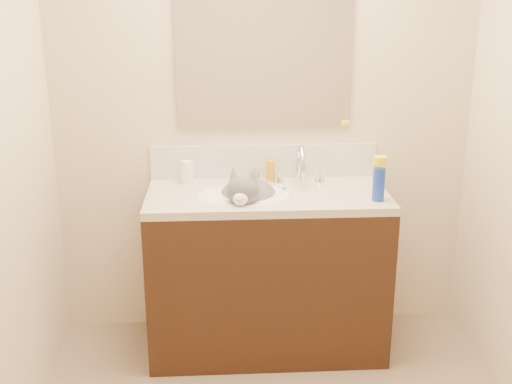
{
  "coord_description": "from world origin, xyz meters",
  "views": [
    {
      "loc": [
        -0.24,
        -2.05,
        1.84
      ],
      "look_at": [
        -0.06,
        0.92,
        0.88
      ],
      "focal_mm": 45.0,
      "sensor_mm": 36.0,
      "label": 1
    }
  ],
  "objects": [
    {
      "name": "cat",
      "position": [
        -0.1,
        0.96,
        0.83
      ],
      "size": [
        0.36,
        0.45,
        0.33
      ],
      "rotation": [
        0.0,
        0.0,
        -0.21
      ],
      "color": "#555355",
      "rests_on": "basin"
    },
    {
      "name": "mirror",
      "position": [
        0.0,
        1.24,
        1.54
      ],
      "size": [
        0.9,
        0.02,
        0.8
      ],
      "primitive_type": "cube",
      "color": "white",
      "rests_on": "room_shell"
    },
    {
      "name": "basin",
      "position": [
        -0.12,
        0.94,
        0.79
      ],
      "size": [
        0.45,
        0.36,
        0.14
      ],
      "primitive_type": "ellipsoid",
      "color": "white",
      "rests_on": "vanity_cabinet"
    },
    {
      "name": "faucet",
      "position": [
        0.18,
        1.11,
        0.95
      ],
      "size": [
        0.28,
        0.2,
        0.21
      ],
      "color": "silver",
      "rests_on": "counter_slab"
    },
    {
      "name": "room_shell",
      "position": [
        0.0,
        0.0,
        1.49
      ],
      "size": [
        2.24,
        2.54,
        2.52
      ],
      "color": "beige",
      "rests_on": "ground"
    },
    {
      "name": "counter_slab",
      "position": [
        0.0,
        0.97,
        0.84
      ],
      "size": [
        1.2,
        0.55,
        0.04
      ],
      "primitive_type": "cube",
      "color": "beige",
      "rests_on": "vanity_cabinet"
    },
    {
      "name": "pill_label",
      "position": [
        -0.41,
        1.16,
        0.9
      ],
      "size": [
        0.06,
        0.06,
        0.04
      ],
      "primitive_type": "cylinder",
      "rotation": [
        0.0,
        0.0,
        -0.1
      ],
      "color": "orange",
      "rests_on": "pill_bottle"
    },
    {
      "name": "spray_cap",
      "position": [
        0.52,
        0.82,
        1.06
      ],
      "size": [
        0.08,
        0.08,
        0.04
      ],
      "primitive_type": "cylinder",
      "rotation": [
        0.0,
        0.0,
        -0.33
      ],
      "color": "yellow",
      "rests_on": "spray_can"
    },
    {
      "name": "amber_bottle",
      "position": [
        0.03,
        1.17,
        0.92
      ],
      "size": [
        0.05,
        0.05,
        0.11
      ],
      "primitive_type": "cylinder",
      "rotation": [
        0.0,
        0.0,
        -0.25
      ],
      "color": "orange",
      "rests_on": "counter_slab"
    },
    {
      "name": "vanity_cabinet",
      "position": [
        0.0,
        0.97,
        0.41
      ],
      "size": [
        1.2,
        0.55,
        0.82
      ],
      "primitive_type": "cube",
      "color": "black",
      "rests_on": "ground"
    },
    {
      "name": "pill_bottle",
      "position": [
        -0.41,
        1.16,
        0.92
      ],
      "size": [
        0.07,
        0.07,
        0.12
      ],
      "primitive_type": "cylinder",
      "rotation": [
        0.0,
        0.0,
        -0.1
      ],
      "color": "white",
      "rests_on": "counter_slab"
    },
    {
      "name": "toothbrush_head",
      "position": [
        0.09,
        1.01,
        0.87
      ],
      "size": [
        0.03,
        0.03,
        0.02
      ],
      "primitive_type": "cube",
      "rotation": [
        0.0,
        0.0,
        0.32
      ],
      "color": "#5E9AC8",
      "rests_on": "counter_slab"
    },
    {
      "name": "toothbrush",
      "position": [
        0.09,
        1.01,
        0.87
      ],
      "size": [
        0.06,
        0.14,
        0.01
      ],
      "primitive_type": "cube",
      "rotation": [
        0.0,
        0.0,
        0.32
      ],
      "color": "white",
      "rests_on": "counter_slab"
    },
    {
      "name": "backsplash",
      "position": [
        0.0,
        1.24,
        0.95
      ],
      "size": [
        1.2,
        0.02,
        0.18
      ],
      "primitive_type": "cube",
      "color": "silver",
      "rests_on": "counter_slab"
    },
    {
      "name": "spray_can",
      "position": [
        0.52,
        0.82,
        0.94
      ],
      "size": [
        0.07,
        0.07,
        0.16
      ],
      "primitive_type": "cylinder",
      "rotation": [
        0.0,
        0.0,
        -0.33
      ],
      "color": "#1935AF",
      "rests_on": "counter_slab"
    },
    {
      "name": "silver_jar",
      "position": [
        -0.05,
        1.18,
        0.89
      ],
      "size": [
        0.06,
        0.06,
        0.05
      ],
      "primitive_type": "cylinder",
      "rotation": [
        0.0,
        0.0,
        0.37
      ],
      "color": "#B7B7BC",
      "rests_on": "counter_slab"
    }
  ]
}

